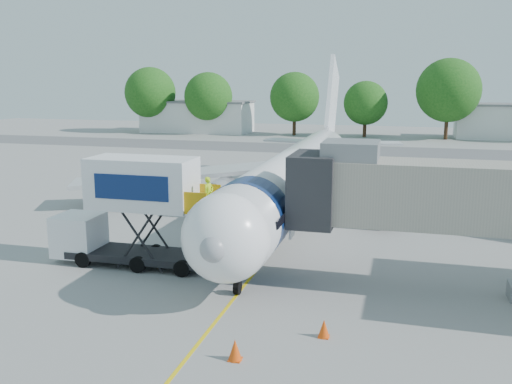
# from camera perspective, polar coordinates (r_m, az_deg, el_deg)

# --- Properties ---
(ground) EXTENTS (160.00, 160.00, 0.00)m
(ground) POSITION_cam_1_polar(r_m,az_deg,el_deg) (34.16, 2.74, -4.46)
(ground) COLOR gray
(ground) RESTS_ON ground
(guidance_line) EXTENTS (0.15, 70.00, 0.01)m
(guidance_line) POSITION_cam_1_polar(r_m,az_deg,el_deg) (34.16, 2.74, -4.45)
(guidance_line) COLOR yellow
(guidance_line) RESTS_ON ground
(taxiway_strip) EXTENTS (120.00, 10.00, 0.01)m
(taxiway_strip) POSITION_cam_1_polar(r_m,az_deg,el_deg) (75.03, 9.55, 4.17)
(taxiway_strip) COLOR #59595B
(taxiway_strip) RESTS_ON ground
(aircraft) EXTENTS (34.17, 37.73, 11.35)m
(aircraft) POSITION_cam_1_polar(r_m,az_deg,el_deg) (37.44, 4.12, 1.57)
(aircraft) COLOR white
(aircraft) RESTS_ON ground
(jet_bridge) EXTENTS (13.90, 3.20, 6.60)m
(jet_bridge) POSITION_cam_1_polar(r_m,az_deg,el_deg) (25.65, 17.13, -0.36)
(jet_bridge) COLOR gray
(jet_bridge) RESTS_ON ground
(catering_hiloader) EXTENTS (8.53, 2.44, 5.50)m
(catering_hiloader) POSITION_cam_1_polar(r_m,az_deg,el_deg) (29.11, -12.37, -1.94)
(catering_hiloader) COLOR black
(catering_hiloader) RESTS_ON ground
(safety_cone_a) EXTENTS (0.43, 0.43, 0.69)m
(safety_cone_a) POSITION_cam_1_polar(r_m,az_deg,el_deg) (21.57, 6.81, -13.42)
(safety_cone_a) COLOR #E1470B
(safety_cone_a) RESTS_ON ground
(safety_cone_b) EXTENTS (0.47, 0.47, 0.75)m
(safety_cone_b) POSITION_cam_1_polar(r_m,az_deg,el_deg) (19.89, -2.11, -15.52)
(safety_cone_b) COLOR #E1470B
(safety_cone_b) RESTS_ON ground
(outbuilding_left) EXTENTS (18.40, 8.40, 5.30)m
(outbuilding_left) POSITION_cam_1_polar(r_m,az_deg,el_deg) (98.72, -5.88, 7.54)
(outbuilding_left) COLOR silver
(outbuilding_left) RESTS_ON ground
(outbuilding_right) EXTENTS (16.40, 7.40, 5.30)m
(outbuilding_right) POSITION_cam_1_polar(r_m,az_deg,el_deg) (95.57, 24.13, 6.48)
(outbuilding_right) COLOR silver
(outbuilding_right) RESTS_ON ground
(tree_a) EXTENTS (8.56, 8.56, 10.92)m
(tree_a) POSITION_cam_1_polar(r_m,az_deg,el_deg) (99.07, -10.52, 9.73)
(tree_a) COLOR #382314
(tree_a) RESTS_ON ground
(tree_b) EXTENTS (7.89, 7.89, 10.06)m
(tree_b) POSITION_cam_1_polar(r_m,az_deg,el_deg) (94.66, -4.80, 9.48)
(tree_b) COLOR #382314
(tree_b) RESTS_ON ground
(tree_c) EXTENTS (7.91, 7.91, 10.08)m
(tree_c) POSITION_cam_1_polar(r_m,az_deg,el_deg) (92.53, 3.88, 9.46)
(tree_c) COLOR #382314
(tree_c) RESTS_ON ground
(tree_d) EXTENTS (6.82, 6.82, 8.70)m
(tree_d) POSITION_cam_1_polar(r_m,az_deg,el_deg) (91.35, 10.90, 8.73)
(tree_d) COLOR #382314
(tree_d) RESTS_ON ground
(tree_e) EXTENTS (9.46, 9.46, 12.06)m
(tree_e) POSITION_cam_1_polar(r_m,az_deg,el_deg) (90.54, 18.70, 9.61)
(tree_e) COLOR #382314
(tree_e) RESTS_ON ground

